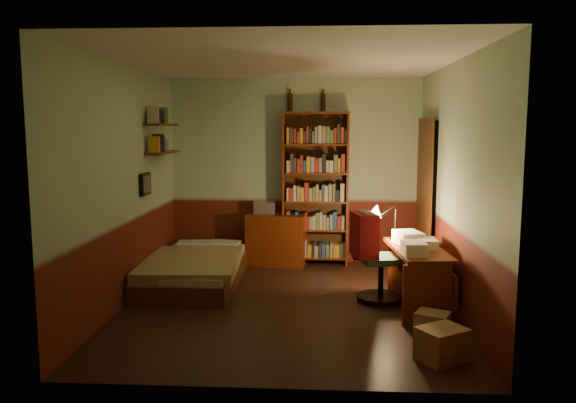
# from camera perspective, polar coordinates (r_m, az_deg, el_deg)

# --- Properties ---
(floor) EXTENTS (3.50, 4.00, 0.02)m
(floor) POSITION_cam_1_polar(r_m,az_deg,el_deg) (6.24, -0.14, -10.47)
(floor) COLOR black
(floor) RESTS_ON ground
(ceiling) EXTENTS (3.50, 4.00, 0.02)m
(ceiling) POSITION_cam_1_polar(r_m,az_deg,el_deg) (5.97, -0.14, 14.19)
(ceiling) COLOR silver
(ceiling) RESTS_ON wall_back
(wall_back) EXTENTS (3.50, 0.02, 2.60)m
(wall_back) POSITION_cam_1_polar(r_m,az_deg,el_deg) (7.96, 0.74, 3.09)
(wall_back) COLOR #98B794
(wall_back) RESTS_ON ground
(wall_left) EXTENTS (0.02, 4.00, 2.60)m
(wall_left) POSITION_cam_1_polar(r_m,az_deg,el_deg) (6.32, -16.29, 1.62)
(wall_left) COLOR #98B794
(wall_left) RESTS_ON ground
(wall_right) EXTENTS (0.02, 4.00, 2.60)m
(wall_right) POSITION_cam_1_polar(r_m,az_deg,el_deg) (6.11, 16.56, 1.42)
(wall_right) COLOR #98B794
(wall_right) RESTS_ON ground
(wall_front) EXTENTS (3.50, 0.02, 2.60)m
(wall_front) POSITION_cam_1_polar(r_m,az_deg,el_deg) (3.98, -1.90, -1.42)
(wall_front) COLOR #98B794
(wall_front) RESTS_ON ground
(doorway) EXTENTS (0.06, 0.90, 2.00)m
(doorway) POSITION_cam_1_polar(r_m,az_deg,el_deg) (7.40, 13.90, 0.20)
(doorway) COLOR black
(doorway) RESTS_ON ground
(door_trim) EXTENTS (0.02, 0.98, 2.08)m
(door_trim) POSITION_cam_1_polar(r_m,az_deg,el_deg) (7.40, 13.63, 0.20)
(door_trim) COLOR #40230E
(door_trim) RESTS_ON ground
(bed) EXTENTS (1.06, 1.98, 0.59)m
(bed) POSITION_cam_1_polar(r_m,az_deg,el_deg) (7.09, -9.43, -5.81)
(bed) COLOR olive
(bed) RESTS_ON ground
(dresser) EXTENTS (0.86, 0.52, 0.72)m
(dresser) POSITION_cam_1_polar(r_m,az_deg,el_deg) (7.87, -1.17, -3.90)
(dresser) COLOR #58200A
(dresser) RESTS_ON ground
(mini_stereo) EXTENTS (0.31, 0.25, 0.16)m
(mini_stereo) POSITION_cam_1_polar(r_m,az_deg,el_deg) (7.93, -2.40, -0.59)
(mini_stereo) COLOR #B2B2B7
(mini_stereo) RESTS_ON dresser
(bookshelf) EXTENTS (0.92, 0.30, 2.13)m
(bookshelf) POSITION_cam_1_polar(r_m,az_deg,el_deg) (7.82, 2.81, 1.26)
(bookshelf) COLOR #58200A
(bookshelf) RESTS_ON ground
(bottle_left) EXTENTS (0.09, 0.09, 0.26)m
(bottle_left) POSITION_cam_1_polar(r_m,az_deg,el_deg) (7.90, 0.18, 10.01)
(bottle_left) COLOR black
(bottle_left) RESTS_ON bookshelf
(bottle_right) EXTENTS (0.09, 0.09, 0.25)m
(bottle_right) POSITION_cam_1_polar(r_m,az_deg,el_deg) (7.89, 3.58, 9.97)
(bottle_right) COLOR black
(bottle_right) RESTS_ON bookshelf
(desk) EXTENTS (0.60, 1.24, 0.65)m
(desk) POSITION_cam_1_polar(r_m,az_deg,el_deg) (6.22, 12.94, -7.52)
(desk) COLOR #58200A
(desk) RESTS_ON ground
(paper_stack) EXTENTS (0.33, 0.39, 0.14)m
(paper_stack) POSITION_cam_1_polar(r_m,az_deg,el_deg) (6.33, 12.09, -3.60)
(paper_stack) COLOR silver
(paper_stack) RESTS_ON desk
(desk_lamp) EXTENTS (0.22, 0.22, 0.59)m
(desk_lamp) POSITION_cam_1_polar(r_m,az_deg,el_deg) (6.49, 10.88, -1.27)
(desk_lamp) COLOR black
(desk_lamp) RESTS_ON desk
(office_chair) EXTENTS (0.59, 0.55, 1.01)m
(office_chair) POSITION_cam_1_polar(r_m,az_deg,el_deg) (6.32, 9.45, -5.50)
(office_chair) COLOR #355C3D
(office_chair) RESTS_ON ground
(red_jacket) EXTENTS (0.22, 0.41, 0.48)m
(red_jacket) POSITION_cam_1_polar(r_m,az_deg,el_deg) (6.11, 7.80, 1.16)
(red_jacket) COLOR maroon
(red_jacket) RESTS_ON office_chair
(wall_shelf_lower) EXTENTS (0.20, 0.90, 0.03)m
(wall_shelf_lower) POSITION_cam_1_polar(r_m,az_deg,el_deg) (7.31, -12.60, 4.87)
(wall_shelf_lower) COLOR #58200A
(wall_shelf_lower) RESTS_ON wall_left
(wall_shelf_upper) EXTENTS (0.20, 0.90, 0.03)m
(wall_shelf_upper) POSITION_cam_1_polar(r_m,az_deg,el_deg) (7.30, -12.68, 7.61)
(wall_shelf_upper) COLOR #58200A
(wall_shelf_upper) RESTS_ON wall_left
(framed_picture) EXTENTS (0.04, 0.32, 0.26)m
(framed_picture) POSITION_cam_1_polar(r_m,az_deg,el_deg) (6.88, -14.29, 1.73)
(framed_picture) COLOR black
(framed_picture) RESTS_ON wall_left
(cardboard_box_a) EXTENTS (0.47, 0.45, 0.28)m
(cardboard_box_a) POSITION_cam_1_polar(r_m,az_deg,el_deg) (4.95, 15.39, -13.82)
(cardboard_box_a) COLOR olive
(cardboard_box_a) RESTS_ON ground
(cardboard_box_b) EXTENTS (0.37, 0.35, 0.21)m
(cardboard_box_b) POSITION_cam_1_polar(r_m,az_deg,el_deg) (5.52, 14.46, -11.88)
(cardboard_box_b) COLOR olive
(cardboard_box_b) RESTS_ON ground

